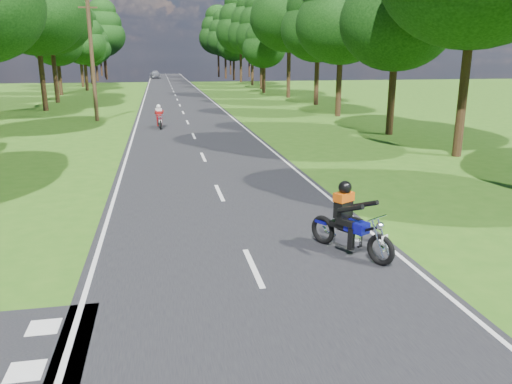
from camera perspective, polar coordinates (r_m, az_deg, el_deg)
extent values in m
plane|color=#2E5D15|center=(8.81, 2.13, -13.92)|extent=(160.00, 160.00, 0.00)
cube|color=black|center=(57.67, -9.21, 10.86)|extent=(7.00, 140.00, 0.02)
cube|color=silver|center=(10.56, -0.32, -8.60)|extent=(0.12, 2.00, 0.01)
cube|color=silver|center=(16.16, -4.20, -0.08)|extent=(0.12, 2.00, 0.01)
cube|color=silver|center=(21.98, -6.05, 4.01)|extent=(0.12, 2.00, 0.01)
cube|color=silver|center=(27.87, -7.13, 6.37)|extent=(0.12, 2.00, 0.01)
cube|color=silver|center=(33.81, -7.83, 7.91)|extent=(0.12, 2.00, 0.01)
cube|color=silver|center=(39.76, -8.33, 8.98)|extent=(0.12, 2.00, 0.01)
cube|color=silver|center=(45.72, -8.70, 9.78)|extent=(0.12, 2.00, 0.01)
cube|color=silver|center=(51.70, -8.99, 10.39)|extent=(0.12, 2.00, 0.01)
cube|color=silver|center=(57.67, -9.22, 10.87)|extent=(0.12, 2.00, 0.01)
cube|color=silver|center=(63.66, -9.40, 11.27)|extent=(0.12, 2.00, 0.01)
cube|color=silver|center=(69.64, -9.55, 11.59)|extent=(0.12, 2.00, 0.01)
cube|color=silver|center=(75.63, -9.68, 11.87)|extent=(0.12, 2.00, 0.01)
cube|color=silver|center=(81.62, -9.79, 12.10)|extent=(0.12, 2.00, 0.01)
cube|color=silver|center=(87.61, -9.89, 12.30)|extent=(0.12, 2.00, 0.01)
cube|color=silver|center=(93.60, -9.97, 12.48)|extent=(0.12, 2.00, 0.01)
cube|color=silver|center=(99.60, -10.05, 12.63)|extent=(0.12, 2.00, 0.01)
cube|color=silver|center=(105.59, -10.11, 12.77)|extent=(0.12, 2.00, 0.01)
cube|color=silver|center=(111.58, -10.17, 12.89)|extent=(0.12, 2.00, 0.01)
cube|color=silver|center=(117.58, -10.22, 13.00)|extent=(0.12, 2.00, 0.01)
cube|color=silver|center=(123.57, -10.27, 13.10)|extent=(0.12, 2.00, 0.01)
cube|color=silver|center=(57.67, -12.55, 10.71)|extent=(0.10, 140.00, 0.01)
cube|color=silver|center=(57.87, -5.89, 11.00)|extent=(0.10, 140.00, 0.01)
cube|color=silver|center=(8.12, -24.87, -18.08)|extent=(0.50, 0.50, 0.01)
cube|color=silver|center=(9.12, -23.10, -14.02)|extent=(0.50, 0.50, 0.01)
cylinder|color=black|center=(44.08, -23.16, 11.33)|extent=(0.40, 0.40, 4.32)
ellipsoid|color=black|center=(44.14, -23.91, 18.20)|extent=(7.56, 7.56, 6.42)
cylinder|color=black|center=(51.51, -21.94, 11.91)|extent=(0.40, 0.40, 4.40)
ellipsoid|color=black|center=(51.58, -22.56, 17.91)|extent=(7.71, 7.71, 6.55)
cylinder|color=black|center=(61.30, -21.48, 11.76)|extent=(0.40, 0.40, 3.20)
ellipsoid|color=black|center=(61.25, -21.85, 15.43)|extent=(5.60, 5.60, 4.76)
ellipsoid|color=black|center=(61.30, -22.00, 16.88)|extent=(4.80, 4.80, 4.08)
ellipsoid|color=black|center=(61.39, -22.15, 18.33)|extent=(3.60, 3.60, 3.06)
cylinder|color=black|center=(68.29, -18.83, 12.27)|extent=(0.40, 0.40, 3.22)
ellipsoid|color=black|center=(68.25, -19.12, 15.58)|extent=(5.64, 5.64, 4.79)
ellipsoid|color=black|center=(68.30, -19.24, 16.90)|extent=(4.83, 4.83, 4.11)
ellipsoid|color=black|center=(68.38, -19.36, 18.21)|extent=(3.62, 3.62, 3.08)
cylinder|color=black|center=(76.18, -19.25, 12.61)|extent=(0.40, 0.40, 3.61)
ellipsoid|color=black|center=(76.16, -19.55, 15.94)|extent=(6.31, 6.31, 5.37)
ellipsoid|color=black|center=(76.23, -19.68, 17.26)|extent=(5.41, 5.41, 4.60)
ellipsoid|color=black|center=(76.33, -19.80, 18.57)|extent=(4.06, 4.06, 3.45)
cylinder|color=black|center=(83.90, -18.24, 12.55)|extent=(0.40, 0.40, 2.67)
ellipsoid|color=black|center=(83.85, -18.43, 14.79)|extent=(4.67, 4.67, 3.97)
ellipsoid|color=black|center=(83.86, -18.51, 15.67)|extent=(4.00, 4.00, 3.40)
ellipsoid|color=black|center=(83.90, -18.58, 16.55)|extent=(3.00, 3.00, 2.55)
cylinder|color=black|center=(93.02, -17.71, 12.92)|extent=(0.40, 0.40, 3.09)
ellipsoid|color=black|center=(92.98, -17.91, 15.25)|extent=(5.40, 5.40, 4.59)
ellipsoid|color=black|center=(93.01, -17.99, 16.18)|extent=(4.63, 4.63, 3.93)
ellipsoid|color=black|center=(93.06, -18.07, 17.10)|extent=(3.47, 3.47, 2.95)
cylinder|color=black|center=(99.38, -16.77, 13.51)|extent=(0.40, 0.40, 4.48)
ellipsoid|color=black|center=(99.42, -17.02, 16.67)|extent=(7.84, 7.84, 6.66)
ellipsoid|color=black|center=(99.51, -17.12, 17.93)|extent=(6.72, 6.72, 5.71)
ellipsoid|color=black|center=(99.66, -17.23, 19.18)|extent=(5.04, 5.04, 4.28)
cylinder|color=black|center=(108.41, -16.87, 13.50)|extent=(0.40, 0.40, 4.09)
ellipsoid|color=black|center=(108.43, -17.08, 16.15)|extent=(7.16, 7.16, 6.09)
ellipsoid|color=black|center=(108.50, -17.17, 17.20)|extent=(6.14, 6.14, 5.22)
ellipsoid|color=black|center=(108.60, -17.25, 18.25)|extent=(4.61, 4.61, 3.92)
cylinder|color=black|center=(23.58, 22.47, 9.26)|extent=(0.40, 0.40, 4.56)
cylinder|color=black|center=(29.20, 15.19, 9.77)|extent=(0.40, 0.40, 3.49)
ellipsoid|color=black|center=(29.14, 15.80, 18.21)|extent=(6.12, 6.12, 5.20)
cylinder|color=black|center=(37.42, 9.42, 11.35)|extent=(0.40, 0.40, 3.69)
ellipsoid|color=black|center=(37.39, 9.74, 18.31)|extent=(6.46, 6.46, 5.49)
cylinder|color=black|center=(46.12, 6.92, 12.19)|extent=(0.40, 0.40, 3.74)
ellipsoid|color=black|center=(46.11, 7.12, 17.92)|extent=(6.55, 6.55, 5.57)
ellipsoid|color=black|center=(46.23, 7.19, 20.18)|extent=(5.62, 5.62, 4.77)
cylinder|color=black|center=(53.95, 3.74, 13.18)|extent=(0.40, 0.40, 4.64)
ellipsoid|color=black|center=(54.05, 3.85, 19.25)|extent=(8.12, 8.12, 6.91)
cylinder|color=black|center=(60.74, 0.90, 12.63)|extent=(0.40, 0.40, 2.91)
ellipsoid|color=black|center=(60.67, 0.91, 16.01)|extent=(5.09, 5.09, 4.33)
ellipsoid|color=black|center=(60.71, 0.92, 17.35)|extent=(4.36, 4.36, 3.71)
ellipsoid|color=black|center=(60.77, 0.93, 18.68)|extent=(3.27, 3.27, 2.78)
cylinder|color=black|center=(68.28, 0.62, 13.34)|extent=(0.40, 0.40, 3.88)
ellipsoid|color=black|center=(68.28, 0.64, 17.34)|extent=(6.78, 6.78, 5.77)
ellipsoid|color=black|center=(68.37, 0.64, 18.92)|extent=(5.81, 5.81, 4.94)
ellipsoid|color=black|center=(68.52, 0.65, 20.50)|extent=(4.36, 4.36, 3.71)
cylinder|color=black|center=(76.65, -0.42, 13.67)|extent=(0.40, 0.40, 4.18)
ellipsoid|color=black|center=(76.68, -0.43, 17.51)|extent=(7.31, 7.31, 6.21)
ellipsoid|color=black|center=(76.78, -0.43, 19.03)|extent=(6.27, 6.27, 5.33)
ellipsoid|color=black|center=(76.94, -0.43, 20.54)|extent=(4.70, 4.70, 4.00)
cylinder|color=black|center=(85.42, -1.74, 13.98)|extent=(0.40, 0.40, 4.63)
ellipsoid|color=black|center=(85.48, -1.77, 17.81)|extent=(8.11, 8.11, 6.89)
ellipsoid|color=black|center=(85.61, -1.79, 19.32)|extent=(6.95, 6.95, 5.91)
ellipsoid|color=black|center=(85.80, -1.80, 20.82)|extent=(5.21, 5.21, 4.43)
cylinder|color=black|center=(92.62, -2.55, 13.68)|extent=(0.40, 0.40, 3.36)
ellipsoid|color=black|center=(92.60, -2.58, 16.25)|extent=(5.88, 5.88, 5.00)
ellipsoid|color=black|center=(92.64, -2.59, 17.26)|extent=(5.04, 5.04, 4.29)
ellipsoid|color=black|center=(92.71, -2.60, 18.27)|extent=(3.78, 3.78, 3.21)
cylinder|color=black|center=(99.69, -3.49, 14.00)|extent=(0.40, 0.40, 4.09)
ellipsoid|color=black|center=(99.71, -3.54, 16.89)|extent=(7.15, 7.15, 6.08)
ellipsoid|color=black|center=(99.78, -3.56, 18.03)|extent=(6.13, 6.13, 5.21)
ellipsoid|color=black|center=(99.90, -3.58, 19.17)|extent=(4.60, 4.60, 3.91)
cylinder|color=black|center=(107.33, -4.30, 14.18)|extent=(0.40, 0.40, 4.48)
ellipsoid|color=black|center=(107.37, -4.36, 17.12)|extent=(7.84, 7.84, 6.66)
ellipsoid|color=black|center=(107.46, -4.38, 18.29)|extent=(6.72, 6.72, 5.71)
ellipsoid|color=black|center=(107.60, -4.41, 19.45)|extent=(5.04, 5.04, 4.28)
cylinder|color=black|center=(118.15, -17.26, 13.50)|extent=(0.40, 0.40, 3.84)
ellipsoid|color=black|center=(118.15, -17.45, 15.79)|extent=(6.72, 6.72, 5.71)
ellipsoid|color=black|center=(118.20, -17.52, 16.69)|extent=(5.76, 5.76, 4.90)
ellipsoid|color=black|center=(118.28, -17.60, 17.60)|extent=(4.32, 4.32, 3.67)
cylinder|color=black|center=(120.68, -2.93, 14.25)|extent=(0.40, 0.40, 4.16)
ellipsoid|color=black|center=(120.69, -2.96, 16.68)|extent=(7.28, 7.28, 6.19)
ellipsoid|color=black|center=(120.76, -2.98, 17.64)|extent=(6.24, 6.24, 5.30)
ellipsoid|color=black|center=(120.86, -2.99, 18.60)|extent=(4.68, 4.68, 3.98)
cylinder|color=black|center=(103.50, -19.25, 13.09)|extent=(0.40, 0.40, 3.52)
ellipsoid|color=black|center=(103.49, -19.47, 15.48)|extent=(6.16, 6.16, 5.24)
ellipsoid|color=black|center=(103.53, -19.55, 16.43)|extent=(5.28, 5.28, 4.49)
ellipsoid|color=black|center=(103.60, -19.64, 17.37)|extent=(3.96, 3.96, 3.37)
cylinder|color=black|center=(107.16, -0.76, 14.22)|extent=(0.40, 0.40, 4.48)
ellipsoid|color=black|center=(107.20, -0.77, 17.17)|extent=(7.84, 7.84, 6.66)
ellipsoid|color=black|center=(107.29, -0.78, 18.33)|extent=(6.72, 6.72, 5.71)
ellipsoid|color=black|center=(107.43, -0.78, 19.50)|extent=(5.04, 5.04, 4.28)
cylinder|color=#382616|center=(35.74, -18.21, 14.10)|extent=(0.26, 0.26, 8.00)
cube|color=#382616|center=(35.87, -18.67, 19.36)|extent=(1.20, 0.10, 0.10)
imported|color=#A9ACB0|center=(102.30, -11.43, 13.05)|extent=(2.23, 4.60, 1.51)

